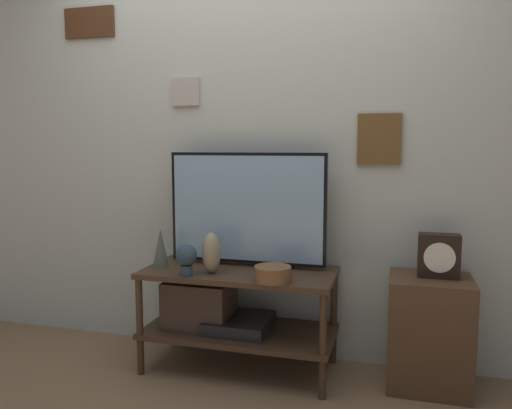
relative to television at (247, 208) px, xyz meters
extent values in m
plane|color=#846647|center=(-0.01, -0.41, -0.94)|extent=(12.00, 12.00, 0.00)
cube|color=beige|center=(-0.01, 0.19, 0.41)|extent=(6.40, 0.06, 2.70)
cube|color=#4C2D19|center=(-1.12, 0.15, 1.17)|extent=(0.36, 0.02, 0.19)
cube|color=beige|center=(-1.12, 0.15, 1.17)|extent=(0.32, 0.01, 0.16)
cube|color=#B7B2A8|center=(-0.44, 0.15, 0.70)|extent=(0.18, 0.02, 0.17)
cube|color=white|center=(-0.44, 0.15, 0.70)|extent=(0.14, 0.01, 0.14)
cube|color=brown|center=(0.74, 0.15, 0.41)|extent=(0.24, 0.02, 0.29)
cube|color=#BCB299|center=(0.74, 0.15, 0.41)|extent=(0.21, 0.01, 0.25)
cube|color=#422D1E|center=(-0.01, -0.11, -0.36)|extent=(1.11, 0.51, 0.03)
cube|color=#422D1E|center=(-0.01, -0.11, -0.71)|extent=(1.11, 0.51, 0.03)
cylinder|color=#422D1E|center=(-0.54, -0.34, -0.64)|extent=(0.04, 0.04, 0.59)
cylinder|color=#422D1E|center=(0.51, -0.34, -0.64)|extent=(0.04, 0.04, 0.59)
cylinder|color=#422D1E|center=(-0.54, 0.11, -0.64)|extent=(0.04, 0.04, 0.59)
cylinder|color=#422D1E|center=(0.51, 0.11, -0.64)|extent=(0.04, 0.04, 0.59)
cube|color=black|center=(-0.01, -0.11, -0.66)|extent=(0.36, 0.36, 0.07)
cube|color=#47382D|center=(-0.26, -0.11, -0.56)|extent=(0.39, 0.28, 0.27)
cylinder|color=black|center=(-0.26, 0.00, -0.34)|extent=(0.05, 0.05, 0.02)
cylinder|color=black|center=(0.26, 0.00, -0.34)|extent=(0.05, 0.05, 0.02)
cube|color=black|center=(0.00, 0.00, 0.00)|extent=(0.95, 0.04, 0.65)
cube|color=#8CB2D1|center=(0.00, -0.01, 0.00)|extent=(0.91, 0.01, 0.62)
ellipsoid|color=tan|center=(-0.14, -0.22, -0.23)|extent=(0.10, 0.11, 0.23)
cylinder|color=brown|center=(0.23, -0.29, -0.31)|extent=(0.20, 0.20, 0.08)
cone|color=#4C5647|center=(-0.48, -0.17, -0.23)|extent=(0.10, 0.10, 0.23)
cylinder|color=#2D4251|center=(-0.26, -0.31, -0.32)|extent=(0.07, 0.07, 0.06)
sphere|color=#2D4251|center=(-0.26, -0.31, -0.23)|extent=(0.12, 0.12, 0.12)
cube|color=#513823|center=(1.04, -0.04, -0.64)|extent=(0.43, 0.37, 0.61)
cube|color=black|center=(1.08, -0.02, -0.22)|extent=(0.21, 0.10, 0.23)
cylinder|color=white|center=(1.08, -0.07, -0.22)|extent=(0.16, 0.01, 0.16)
camera|label=1|loc=(0.84, -2.79, 0.37)|focal=35.00mm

